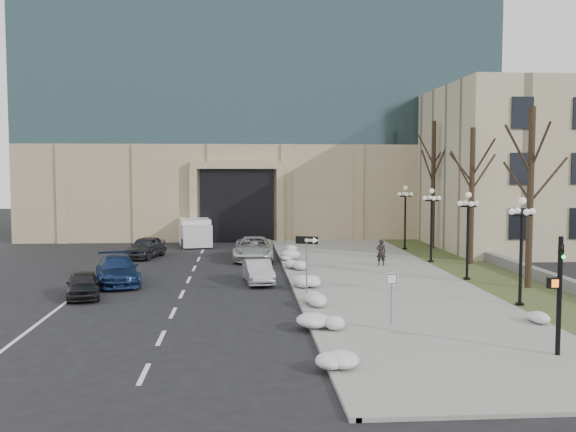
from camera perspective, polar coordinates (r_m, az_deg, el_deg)
The scene contains 32 objects.
ground at distance 21.61m, azimuth 5.83°, elevation -11.80°, with size 160.00×160.00×0.00m, color black.
sidewalk at distance 35.68m, azimuth 7.48°, elevation -5.36°, with size 9.00×40.00×0.12m, color gray.
curb at distance 35.06m, azimuth 0.22°, elevation -5.48°, with size 0.30×40.00×0.14m, color gray.
grass_strip at distance 37.53m, azimuth 17.28°, elevation -5.06°, with size 4.00×40.00×0.10m, color #3B4A25.
stone_wall at distance 40.07m, azimuth 18.91°, elevation -4.09°, with size 0.50×30.00×0.70m, color slate.
office_tower at distance 65.29m, azimuth -2.75°, elevation 15.23°, with size 40.00×24.70×36.00m.
classical_building at distance 54.81m, azimuth 23.79°, elevation 3.87°, with size 22.00×18.12×12.00m.
car_a at distance 31.37m, azimuth -17.76°, elevation -5.81°, with size 1.45×3.61×1.23m, color black.
car_b at distance 33.60m, azimuth -2.67°, elevation -4.96°, with size 1.31×3.75×1.24m, color #AAABB2.
car_c at distance 34.52m, azimuth -14.93°, elevation -4.66°, with size 2.05×5.04×1.46m, color navy.
car_d at distance 42.07m, azimuth -3.08°, elevation -2.92°, with size 2.54×5.50×1.53m, color silver.
car_e at distance 44.20m, azimuth -12.54°, elevation -2.73°, with size 1.70×4.23×1.44m, color #2F2F34.
pedestrian at distance 39.30m, azimuth 8.27°, elevation -3.22°, with size 0.58×0.38×1.60m, color black.
box_truck at distance 51.38m, azimuth -8.31°, elevation -1.41°, with size 3.17×6.77×2.07m.
one_way_sign at distance 29.12m, azimuth 2.01°, elevation -2.82°, with size 1.06×0.53×2.91m.
keep_sign at distance 24.47m, azimuth 9.19°, elevation -6.30°, with size 0.44×0.06×2.06m.
traffic_signal at distance 21.86m, azimuth 22.90°, elevation -6.76°, with size 0.66×0.88×3.86m.
snow_clump_a at distance 19.03m, azimuth 4.82°, elevation -13.07°, with size 1.10×1.60×0.36m, color white.
snow_clump_b at distance 23.75m, azimuth 3.24°, elevation -9.58°, with size 1.10×1.60×0.36m, color white.
snow_clump_c at distance 27.86m, azimuth 2.58°, elevation -7.52°, with size 1.10×1.60×0.36m, color white.
snow_clump_d at distance 32.23m, azimuth 1.66°, elevation -5.92°, with size 1.10×1.60×0.36m, color white.
snow_clump_e at distance 37.59m, azimuth 0.66°, elevation -4.47°, with size 1.10×1.60×0.36m, color white.
snow_clump_f at distance 41.64m, azimuth 0.24°, elevation -3.63°, with size 1.10×1.60×0.36m, color white.
snow_clump_g at distance 45.56m, azimuth -0.11°, elevation -2.95°, with size 1.10×1.60×0.36m, color white.
snow_clump_h at distance 26.22m, azimuth 21.42°, elevation -8.55°, with size 1.10×1.60×0.36m, color white.
lamppost_a at distance 29.17m, azimuth 20.04°, elevation -1.73°, with size 1.18×1.18×4.76m.
lamppost_b at distance 35.18m, azimuth 15.70°, elevation -0.67°, with size 1.18×1.18×4.76m.
lamppost_c at distance 41.33m, azimuth 12.64°, elevation 0.08°, with size 1.18×1.18×4.76m.
lamppost_d at distance 47.57m, azimuth 10.38°, elevation 0.63°, with size 1.18×1.18×4.76m.
tree_near at distance 33.59m, azimuth 20.79°, elevation 3.70°, with size 3.20×3.20×9.00m.
tree_mid at distance 40.98m, azimuth 16.05°, elevation 3.39°, with size 3.20×3.20×8.50m.
tree_far at distance 48.57m, azimuth 12.80°, elevation 4.30°, with size 3.20×3.20×9.50m.
Camera 1 is at (-3.65, -20.46, 5.93)m, focal length 40.00 mm.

